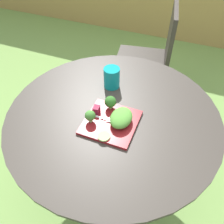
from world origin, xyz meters
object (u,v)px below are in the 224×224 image
at_px(drinking_glass, 112,79).
at_px(fork, 104,118).
at_px(salad_plate, 111,122).
at_px(patio_chair, 154,53).

bearing_deg(drinking_glass, fork, -76.49).
relative_size(salad_plate, drinking_glass, 2.12).
distance_m(drinking_glass, fork, 0.27).
height_order(patio_chair, drinking_glass, patio_chair).
bearing_deg(drinking_glass, patio_chair, 84.37).
relative_size(salad_plate, fork, 1.56).
height_order(patio_chair, fork, patio_chair).
bearing_deg(salad_plate, drinking_glass, 110.94).
xyz_separation_m(drinking_glass, fork, (0.06, -0.26, -0.03)).
bearing_deg(salad_plate, patio_chair, 91.49).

